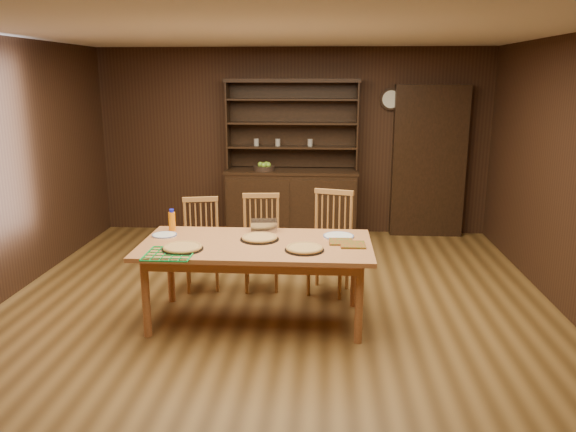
# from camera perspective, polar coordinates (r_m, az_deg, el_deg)

# --- Properties ---
(floor) EXTENTS (6.00, 6.00, 0.00)m
(floor) POSITION_cam_1_polar(r_m,az_deg,el_deg) (5.45, -1.37, -9.86)
(floor) COLOR brown
(floor) RESTS_ON ground
(room_shell) EXTENTS (6.00, 6.00, 6.00)m
(room_shell) POSITION_cam_1_polar(r_m,az_deg,el_deg) (5.02, -1.48, 6.84)
(room_shell) COLOR white
(room_shell) RESTS_ON floor
(china_hutch) EXTENTS (1.84, 0.52, 2.17)m
(china_hutch) POSITION_cam_1_polar(r_m,az_deg,el_deg) (7.90, 0.38, 2.25)
(china_hutch) COLOR black
(china_hutch) RESTS_ON floor
(doorway) EXTENTS (1.00, 0.18, 2.10)m
(doorway) POSITION_cam_1_polar(r_m,az_deg,el_deg) (8.08, 14.10, 5.37)
(doorway) COLOR black
(doorway) RESTS_ON floor
(wall_clock) EXTENTS (0.30, 0.05, 0.30)m
(wall_clock) POSITION_cam_1_polar(r_m,az_deg,el_deg) (7.98, 10.42, 11.59)
(wall_clock) COLOR black
(wall_clock) RESTS_ON room_shell
(dining_table) EXTENTS (2.07, 1.03, 0.75)m
(dining_table) POSITION_cam_1_polar(r_m,az_deg,el_deg) (5.08, -3.25, -3.52)
(dining_table) COLOR #C47744
(dining_table) RESTS_ON floor
(chair_left) EXTENTS (0.46, 0.45, 0.96)m
(chair_left) POSITION_cam_1_polar(r_m,az_deg,el_deg) (6.04, -8.76, -2.47)
(chair_left) COLOR #BF7841
(chair_left) RESTS_ON floor
(chair_center) EXTENTS (0.45, 0.43, 1.00)m
(chair_center) POSITION_cam_1_polar(r_m,az_deg,el_deg) (5.97, -2.73, -2.30)
(chair_center) COLOR #BF7841
(chair_center) RESTS_ON floor
(chair_right) EXTENTS (0.53, 0.52, 1.07)m
(chair_right) POSITION_cam_1_polar(r_m,az_deg,el_deg) (5.86, 4.36, -2.28)
(chair_right) COLOR #BF7841
(chair_right) RESTS_ON floor
(pizza_left) EXTENTS (0.36, 0.36, 0.04)m
(pizza_left) POSITION_cam_1_polar(r_m,az_deg,el_deg) (4.93, -10.66, -3.18)
(pizza_left) COLOR black
(pizza_left) RESTS_ON dining_table
(pizza_right) EXTENTS (0.34, 0.34, 0.04)m
(pizza_right) POSITION_cam_1_polar(r_m,az_deg,el_deg) (4.83, 1.68, -3.32)
(pizza_right) COLOR black
(pizza_right) RESTS_ON dining_table
(pizza_center) EXTENTS (0.36, 0.36, 0.04)m
(pizza_center) POSITION_cam_1_polar(r_m,az_deg,el_deg) (5.14, -2.91, -2.24)
(pizza_center) COLOR black
(pizza_center) RESTS_ON dining_table
(cooling_rack) EXTENTS (0.51, 0.51, 0.02)m
(cooling_rack) POSITION_cam_1_polar(r_m,az_deg,el_deg) (4.82, -11.95, -3.75)
(cooling_rack) COLOR #0B9736
(cooling_rack) RESTS_ON dining_table
(plate_left) EXTENTS (0.23, 0.23, 0.02)m
(plate_left) POSITION_cam_1_polar(r_m,az_deg,el_deg) (5.39, -12.44, -1.89)
(plate_left) COLOR white
(plate_left) RESTS_ON dining_table
(plate_right) EXTENTS (0.29, 0.29, 0.02)m
(plate_right) POSITION_cam_1_polar(r_m,az_deg,el_deg) (5.25, 5.16, -2.04)
(plate_right) COLOR white
(plate_right) RESTS_ON dining_table
(foil_dish) EXTENTS (0.27, 0.21, 0.10)m
(foil_dish) POSITION_cam_1_polar(r_m,az_deg,el_deg) (5.44, -2.44, -0.96)
(foil_dish) COLOR silver
(foil_dish) RESTS_ON dining_table
(juice_bottle) EXTENTS (0.07, 0.07, 0.21)m
(juice_bottle) POSITION_cam_1_polar(r_m,az_deg,el_deg) (5.54, -11.70, -0.46)
(juice_bottle) COLOR orange
(juice_bottle) RESTS_ON dining_table
(pot_holder_a) EXTENTS (0.22, 0.22, 0.02)m
(pot_holder_a) POSITION_cam_1_polar(r_m,az_deg,el_deg) (5.00, 6.60, -2.91)
(pot_holder_a) COLOR #B22114
(pot_holder_a) RESTS_ON dining_table
(pot_holder_b) EXTENTS (0.22, 0.22, 0.02)m
(pot_holder_b) POSITION_cam_1_polar(r_m,az_deg,el_deg) (5.07, 5.38, -2.62)
(pot_holder_b) COLOR #B22114
(pot_holder_b) RESTS_ON dining_table
(fruit_bowl) EXTENTS (0.30, 0.30, 0.12)m
(fruit_bowl) POSITION_cam_1_polar(r_m,az_deg,el_deg) (7.79, -2.43, 4.97)
(fruit_bowl) COLOR black
(fruit_bowl) RESTS_ON china_hutch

